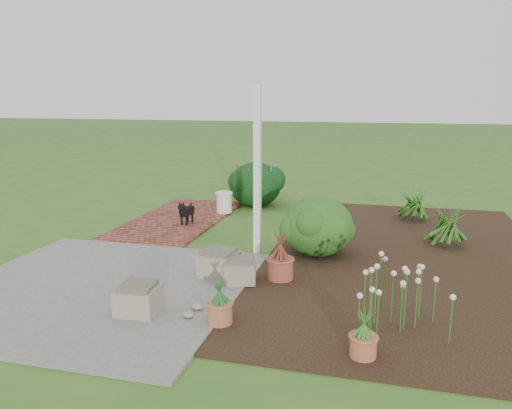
% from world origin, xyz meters
% --- Properties ---
extents(ground, '(80.00, 80.00, 0.00)m').
position_xyz_m(ground, '(0.00, 0.00, 0.00)').
color(ground, '#346921').
rests_on(ground, ground).
extents(concrete_patio, '(3.50, 3.50, 0.04)m').
position_xyz_m(concrete_patio, '(-1.25, -1.75, 0.02)').
color(concrete_patio, slate).
rests_on(concrete_patio, ground).
extents(brick_path, '(1.60, 3.50, 0.04)m').
position_xyz_m(brick_path, '(-1.70, 1.75, 0.02)').
color(brick_path, '#5E2A1D').
rests_on(brick_path, ground).
extents(garden_bed, '(4.00, 7.00, 0.03)m').
position_xyz_m(garden_bed, '(2.50, 0.50, 0.01)').
color(garden_bed, black).
rests_on(garden_bed, ground).
extents(veranda_post, '(0.10, 0.10, 2.50)m').
position_xyz_m(veranda_post, '(0.30, 0.10, 1.25)').
color(veranda_post, white).
rests_on(veranda_post, ground).
extents(stone_trough_near, '(0.45, 0.45, 0.28)m').
position_xyz_m(stone_trough_near, '(-0.41, -2.31, 0.18)').
color(stone_trough_near, '#7D755C').
rests_on(stone_trough_near, concrete_patio).
extents(stone_trough_mid, '(0.47, 0.47, 0.26)m').
position_xyz_m(stone_trough_mid, '(0.40, -1.14, 0.17)').
color(stone_trough_mid, '#776E58').
rests_on(stone_trough_mid, concrete_patio).
extents(stone_trough_far, '(0.49, 0.49, 0.30)m').
position_xyz_m(stone_trough_far, '(0.07, -1.00, 0.19)').
color(stone_trough_far, '#7C6D5D').
rests_on(stone_trough_far, concrete_patio).
extents(black_dog, '(0.17, 0.48, 0.42)m').
position_xyz_m(black_dog, '(-1.38, 1.37, 0.29)').
color(black_dog, black).
rests_on(black_dog, brick_path).
extents(cream_ceramic_urn, '(0.35, 0.35, 0.41)m').
position_xyz_m(cream_ceramic_urn, '(-1.00, 2.45, 0.24)').
color(cream_ceramic_urn, '#EFE4C5').
rests_on(cream_ceramic_urn, brick_path).
extents(evergreen_shrub, '(1.38, 1.38, 0.89)m').
position_xyz_m(evergreen_shrub, '(1.18, 0.28, 0.48)').
color(evergreen_shrub, '#18380E').
rests_on(evergreen_shrub, garden_bed).
extents(agapanthus_clump_back, '(1.19, 1.19, 0.82)m').
position_xyz_m(agapanthus_clump_back, '(3.09, 1.20, 0.44)').
color(agapanthus_clump_back, '#0B3F0D').
rests_on(agapanthus_clump_back, garden_bed).
extents(agapanthus_clump_front, '(1.07, 1.07, 0.72)m').
position_xyz_m(agapanthus_clump_front, '(2.67, 2.82, 0.39)').
color(agapanthus_clump_front, '#133D0B').
rests_on(agapanthus_clump_front, garden_bed).
extents(pink_flower_patch, '(1.40, 1.40, 0.68)m').
position_xyz_m(pink_flower_patch, '(2.34, -1.81, 0.37)').
color(pink_flower_patch, '#113D0F').
rests_on(pink_flower_patch, garden_bed).
extents(terracotta_pot_bronze, '(0.41, 0.41, 0.27)m').
position_xyz_m(terracotta_pot_bronze, '(0.86, -0.90, 0.17)').
color(terracotta_pot_bronze, '#9A4434').
rests_on(terracotta_pot_bronze, garden_bed).
extents(terracotta_pot_small_left, '(0.32, 0.32, 0.20)m').
position_xyz_m(terracotta_pot_small_left, '(1.99, -2.64, 0.13)').
color(terracotta_pot_small_left, '#B75C3E').
rests_on(terracotta_pot_small_left, garden_bed).
extents(terracotta_pot_small_right, '(0.34, 0.34, 0.22)m').
position_xyz_m(terracotta_pot_small_right, '(0.52, -2.32, 0.14)').
color(terracotta_pot_small_right, '#AD613A').
rests_on(terracotta_pot_small_right, garden_bed).
extents(purple_flowering_bush, '(1.32, 1.32, 0.97)m').
position_xyz_m(purple_flowering_bush, '(-0.61, 3.44, 0.48)').
color(purple_flowering_bush, black).
rests_on(purple_flowering_bush, ground).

